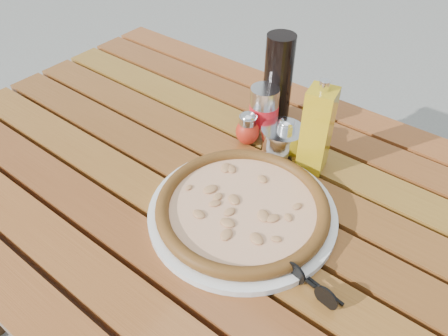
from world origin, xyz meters
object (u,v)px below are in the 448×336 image
Objects in this scene: plate at (242,213)px; dark_bottle at (278,80)px; soda_can at (264,112)px; parmesan_tin at (282,139)px; pepper_shaker at (248,129)px; sunglasses at (311,285)px; pizza at (242,207)px; olive_oil_cruet at (317,130)px; table at (218,209)px; oregano_shaker at (285,135)px.

plate is 1.64× the size of dark_bottle.
dark_bottle is 1.83× the size of soda_can.
soda_can is at bearing 157.37° from parmesan_tin.
sunglasses is at bearing -39.54° from pepper_shaker.
parmesan_tin is 0.96× the size of sunglasses.
olive_oil_cruet is at bearing 81.35° from pizza.
pizza is (0.09, -0.04, 0.10)m from table.
oregano_shaker reaches higher than pizza.
sunglasses is (0.28, -0.11, 0.09)m from table.
pepper_shaker is at bearing -173.85° from olive_oil_cruet.
soda_can reaches higher than sunglasses.
table is 6.67× the size of olive_oil_cruet.
pizza is 0.23m from pepper_shaker.
plate is 3.37× the size of parmesan_tin.
pizza is at bearing -63.87° from soda_can.
oregano_shaker reaches higher than sunglasses.
olive_oil_cruet reaches higher than parmesan_tin.
plate is 4.39× the size of oregano_shaker.
pepper_shaker is 0.41m from sunglasses.
pizza is 2.87× the size of soda_can.
plate is at bearing -63.87° from soda_can.
pizza is at bearing -67.59° from dark_bottle.
dark_bottle reaches higher than pizza.
table is 0.27m from olive_oil_cruet.
pepper_shaker is 0.09m from oregano_shaker.
pizza is at bearing -23.49° from table.
pepper_shaker and oregano_shaker have the same top height.
olive_oil_cruet is (0.03, 0.21, 0.09)m from plate.
pepper_shaker is at bearing 123.46° from plate.
oregano_shaker is 0.01m from parmesan_tin.
oregano_shaker is at bearing 66.80° from parmesan_tin.
table is at bearing 156.51° from plate.
parmesan_tin is (-0.00, -0.01, -0.01)m from oregano_shaker.
pepper_shaker is 0.14m from dark_bottle.
parmesan_tin is at bearing 174.96° from olive_oil_cruet.
parmesan_tin is 0.37m from sunglasses.
parmesan_tin reaches higher than pizza.
pizza is 4.19× the size of pepper_shaker.
dark_bottle reaches higher than olive_oil_cruet.
dark_bottle is at bearing 95.62° from soda_can.
pizza is 0.23m from oregano_shaker.
pepper_shaker is (-0.13, 0.19, 0.02)m from pizza.
oregano_shaker is (0.08, 0.03, 0.00)m from pepper_shaker.
sunglasses is (0.15, -0.27, -0.08)m from olive_oil_cruet.
olive_oil_cruet is at bearing 81.35° from plate.
soda_can is (0.01, -0.06, -0.05)m from dark_bottle.
soda_can is at bearing 166.44° from olive_oil_cruet.
pizza is 0.27m from soda_can.
oregano_shaker reaches higher than plate.
olive_oil_cruet is at bearing 127.48° from sunglasses.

